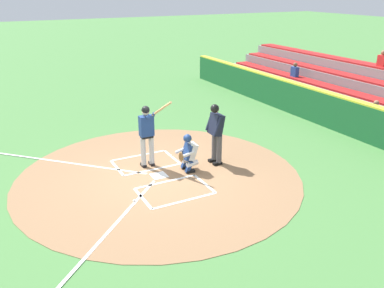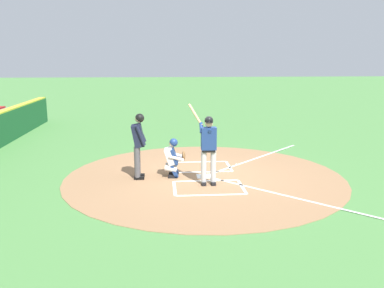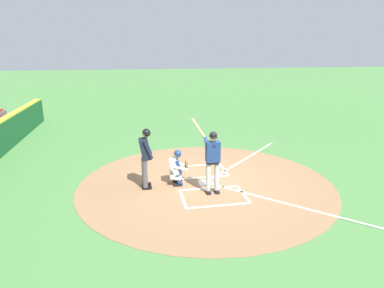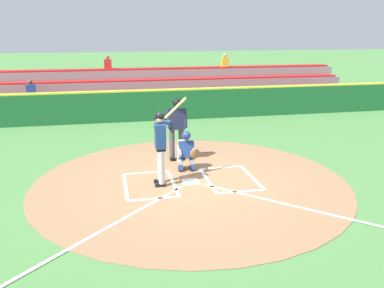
{
  "view_description": "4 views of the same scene",
  "coord_description": "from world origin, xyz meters",
  "px_view_note": "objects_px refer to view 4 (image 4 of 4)",
  "views": [
    {
      "loc": [
        -9.73,
        4.02,
        5.05
      ],
      "look_at": [
        -0.07,
        -1.02,
        0.82
      ],
      "focal_mm": 38.2,
      "sensor_mm": 36.0,
      "label": 1
    },
    {
      "loc": [
        11.3,
        -1.23,
        3.4
      ],
      "look_at": [
        0.08,
        -0.36,
        0.99
      ],
      "focal_mm": 38.21,
      "sensor_mm": 36.0,
      "label": 2
    },
    {
      "loc": [
        9.66,
        -2.22,
        4.14
      ],
      "look_at": [
        -0.43,
        -0.36,
        1.19
      ],
      "focal_mm": 31.29,
      "sensor_mm": 36.0,
      "label": 3
    },
    {
      "loc": [
        1.99,
        9.58,
        3.8
      ],
      "look_at": [
        -0.0,
        0.17,
        1.06
      ],
      "focal_mm": 38.2,
      "sensor_mm": 36.0,
      "label": 4
    }
  ],
  "objects_px": {
    "batter": "(161,143)",
    "baseball": "(247,194)",
    "catcher": "(187,150)",
    "plate_umpire": "(177,125)"
  },
  "relations": [
    {
      "from": "catcher",
      "to": "baseball",
      "type": "height_order",
      "value": "catcher"
    },
    {
      "from": "catcher",
      "to": "baseball",
      "type": "bearing_deg",
      "value": 116.7
    },
    {
      "from": "baseball",
      "to": "plate_umpire",
      "type": "bearing_deg",
      "value": -69.43
    },
    {
      "from": "batter",
      "to": "plate_umpire",
      "type": "relative_size",
      "value": 1.14
    },
    {
      "from": "plate_umpire",
      "to": "baseball",
      "type": "xyz_separation_m",
      "value": [
        -1.13,
        3.02,
        -1.04
      ]
    },
    {
      "from": "batter",
      "to": "plate_umpire",
      "type": "height_order",
      "value": "batter"
    },
    {
      "from": "batter",
      "to": "baseball",
      "type": "bearing_deg",
      "value": 148.67
    },
    {
      "from": "batter",
      "to": "plate_umpire",
      "type": "bearing_deg",
      "value": -111.02
    },
    {
      "from": "batter",
      "to": "baseball",
      "type": "height_order",
      "value": "batter"
    },
    {
      "from": "catcher",
      "to": "plate_umpire",
      "type": "relative_size",
      "value": 0.61
    }
  ]
}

